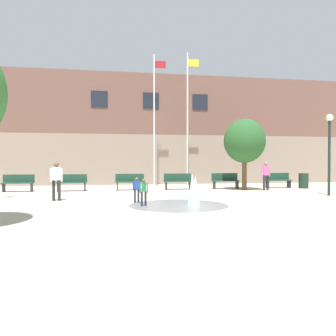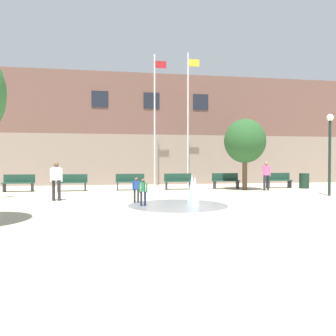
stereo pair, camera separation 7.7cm
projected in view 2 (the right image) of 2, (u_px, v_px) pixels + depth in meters
name	position (u px, v px, depth m)	size (l,w,h in m)	color
ground_plane	(210.00, 222.00, 8.74)	(100.00, 100.00, 0.00)	#BCB299
library_building	(147.00, 133.00, 25.61)	(36.00, 6.05, 7.71)	gray
splash_fountain	(189.00, 194.00, 11.90)	(3.65, 3.65, 1.16)	gray
park_bench_far_left	(19.00, 183.00, 17.38)	(1.60, 0.44, 0.91)	#28282D
park_bench_left_of_flagpoles	(72.00, 182.00, 17.69)	(1.60, 0.44, 0.91)	#28282D
park_bench_under_left_flagpole	(130.00, 182.00, 18.26)	(1.60, 0.44, 0.91)	#28282D
park_bench_center	(178.00, 181.00, 18.75)	(1.60, 0.44, 0.91)	#28282D
park_bench_under_right_flagpole	(226.00, 181.00, 19.26)	(1.60, 0.44, 0.91)	#28282D
park_bench_near_trashcan	(278.00, 180.00, 19.79)	(1.60, 0.44, 0.91)	#28282D
adult_in_red	(56.00, 178.00, 13.35)	(0.50, 0.30, 1.59)	#28282D
child_in_fountain	(143.00, 190.00, 11.79)	(0.31, 0.24, 0.99)	#1E233D
adult_near_bench	(266.00, 174.00, 18.08)	(0.50, 0.39, 1.59)	#28282D
child_running	(136.00, 188.00, 12.73)	(0.31, 0.16, 0.99)	#28282D
flagpole_left	(155.00, 117.00, 20.73)	(0.80, 0.10, 8.37)	silver
flagpole_right	(188.00, 116.00, 21.07)	(0.80, 0.10, 8.58)	silver
lamp_post_right_lane	(330.00, 142.00, 15.25)	(0.32, 0.32, 3.81)	#192D23
trash_can	(304.00, 181.00, 19.49)	(0.56, 0.56, 0.90)	#193323
street_tree_near_building	(245.00, 141.00, 18.35)	(2.32, 2.32, 3.99)	brown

